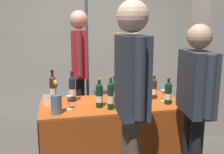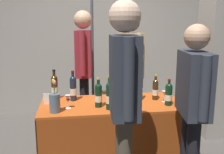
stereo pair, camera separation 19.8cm
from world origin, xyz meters
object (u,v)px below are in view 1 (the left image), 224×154
(concrete_pillar, at_px, (213,36))
(flower_vase, at_px, (56,103))
(featured_wine_bottle, at_px, (139,87))
(wine_glass_near_vendor, at_px, (164,93))
(vendor_presenter, at_px, (80,63))
(tasting_table, at_px, (112,121))
(display_bottle_0, at_px, (72,88))
(wine_glass_mid, at_px, (69,100))
(booth_signpost, at_px, (87,41))
(taster_foreground_right, at_px, (131,91))

(concrete_pillar, bearing_deg, flower_vase, -159.89)
(concrete_pillar, xyz_separation_m, featured_wine_bottle, (-1.27, -0.51, -0.57))
(wine_glass_near_vendor, relative_size, vendor_presenter, 0.07)
(flower_vase, relative_size, vendor_presenter, 0.19)
(flower_vase, bearing_deg, featured_wine_bottle, 17.78)
(tasting_table, relative_size, featured_wine_bottle, 4.51)
(featured_wine_bottle, bearing_deg, vendor_presenter, 131.45)
(display_bottle_0, relative_size, flower_vase, 1.02)
(display_bottle_0, distance_m, vendor_presenter, 0.67)
(vendor_presenter, bearing_deg, featured_wine_bottle, 47.87)
(concrete_pillar, bearing_deg, vendor_presenter, 174.10)
(wine_glass_near_vendor, height_order, vendor_presenter, vendor_presenter)
(concrete_pillar, distance_m, featured_wine_bottle, 1.49)
(flower_vase, bearing_deg, display_bottle_0, 64.86)
(concrete_pillar, height_order, vendor_presenter, concrete_pillar)
(featured_wine_bottle, distance_m, wine_glass_mid, 0.86)
(display_bottle_0, height_order, flower_vase, display_bottle_0)
(wine_glass_near_vendor, bearing_deg, vendor_presenter, 136.69)
(tasting_table, distance_m, wine_glass_near_vendor, 0.68)
(flower_vase, xyz_separation_m, booth_signpost, (0.49, 1.42, 0.52))
(display_bottle_0, xyz_separation_m, vendor_presenter, (0.15, 0.62, 0.20))
(featured_wine_bottle, bearing_deg, concrete_pillar, 21.83)
(concrete_pillar, bearing_deg, wine_glass_near_vendor, -147.84)
(flower_vase, bearing_deg, wine_glass_mid, 40.01)
(vendor_presenter, height_order, taster_foreground_right, vendor_presenter)
(tasting_table, bearing_deg, taster_foreground_right, -92.15)
(concrete_pillar, height_order, display_bottle_0, concrete_pillar)
(wine_glass_near_vendor, relative_size, taster_foreground_right, 0.07)
(wine_glass_near_vendor, height_order, taster_foreground_right, taster_foreground_right)
(tasting_table, relative_size, booth_signpost, 0.74)
(display_bottle_0, bearing_deg, taster_foreground_right, -68.40)
(wine_glass_near_vendor, distance_m, booth_signpost, 1.54)
(tasting_table, relative_size, taster_foreground_right, 0.90)
(tasting_table, distance_m, flower_vase, 0.74)
(display_bottle_0, xyz_separation_m, taster_foreground_right, (0.40, -1.01, 0.20))
(vendor_presenter, bearing_deg, display_bottle_0, -7.47)
(wine_glass_mid, relative_size, vendor_presenter, 0.08)
(flower_vase, distance_m, taster_foreground_right, 0.88)
(featured_wine_bottle, bearing_deg, taster_foreground_right, -112.22)
(display_bottle_0, distance_m, flower_vase, 0.44)
(concrete_pillar, xyz_separation_m, taster_foreground_right, (-1.65, -1.44, -0.37))
(tasting_table, relative_size, flower_vase, 4.61)
(concrete_pillar, bearing_deg, taster_foreground_right, -139.03)
(display_bottle_0, bearing_deg, tasting_table, -21.00)
(tasting_table, height_order, wine_glass_mid, wine_glass_mid)
(featured_wine_bottle, relative_size, vendor_presenter, 0.20)
(display_bottle_0, distance_m, booth_signpost, 1.17)
(featured_wine_bottle, bearing_deg, booth_signpost, 112.95)
(wine_glass_mid, distance_m, flower_vase, 0.17)
(wine_glass_near_vendor, bearing_deg, featured_wine_bottle, 153.98)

